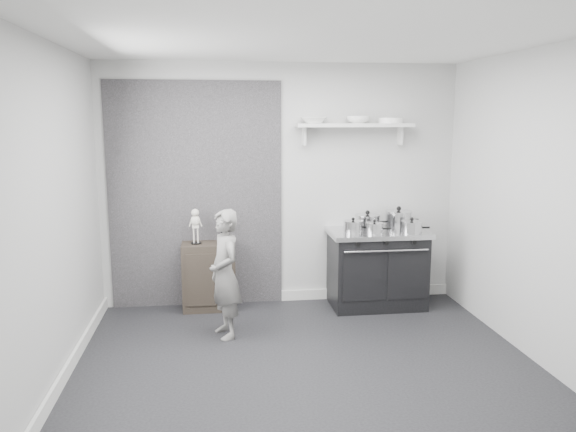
# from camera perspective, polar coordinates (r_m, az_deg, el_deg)

# --- Properties ---
(ground) EXTENTS (4.00, 4.00, 0.00)m
(ground) POSITION_cam_1_polar(r_m,az_deg,el_deg) (4.97, 1.90, -15.10)
(ground) COLOR black
(ground) RESTS_ON ground
(room_shell) EXTENTS (4.02, 3.62, 2.71)m
(room_shell) POSITION_cam_1_polar(r_m,az_deg,el_deg) (4.66, 0.63, 4.21)
(room_shell) COLOR #B1B1AF
(room_shell) RESTS_ON ground
(wall_shelf) EXTENTS (1.30, 0.26, 0.24)m
(wall_shelf) POSITION_cam_1_polar(r_m,az_deg,el_deg) (6.31, 6.75, 9.05)
(wall_shelf) COLOR silver
(wall_shelf) RESTS_ON room_shell
(stove) EXTENTS (1.08, 0.68, 0.87)m
(stove) POSITION_cam_1_polar(r_m,az_deg,el_deg) (6.40, 9.01, -5.24)
(stove) COLOR black
(stove) RESTS_ON ground
(side_cabinet) EXTENTS (0.57, 0.34, 0.75)m
(side_cabinet) POSITION_cam_1_polar(r_m,az_deg,el_deg) (6.29, -8.04, -6.08)
(side_cabinet) COLOR black
(side_cabinet) RESTS_ON ground
(child) EXTENTS (0.43, 0.53, 1.25)m
(child) POSITION_cam_1_polar(r_m,az_deg,el_deg) (5.44, -6.43, -5.87)
(child) COLOR slate
(child) RESTS_ON ground
(pot_front_left) EXTENTS (0.30, 0.21, 0.17)m
(pot_front_left) POSITION_cam_1_polar(r_m,az_deg,el_deg) (6.13, 6.63, -1.08)
(pot_front_left) COLOR silver
(pot_front_left) RESTS_ON stove
(pot_back_left) EXTENTS (0.37, 0.28, 0.21)m
(pot_back_left) POSITION_cam_1_polar(r_m,az_deg,el_deg) (6.39, 8.07, -0.54)
(pot_back_left) COLOR silver
(pot_back_left) RESTS_ON stove
(pot_back_right) EXTENTS (0.39, 0.30, 0.25)m
(pot_back_right) POSITION_cam_1_polar(r_m,az_deg,el_deg) (6.47, 11.16, -0.32)
(pot_back_right) COLOR silver
(pot_back_right) RESTS_ON stove
(pot_front_right) EXTENTS (0.32, 0.23, 0.18)m
(pot_front_right) POSITION_cam_1_polar(r_m,az_deg,el_deg) (6.20, 12.45, -1.11)
(pot_front_right) COLOR silver
(pot_front_right) RESTS_ON stove
(pot_front_center) EXTENTS (0.28, 0.20, 0.15)m
(pot_front_center) POSITION_cam_1_polar(r_m,az_deg,el_deg) (6.11, 8.77, -1.23)
(pot_front_center) COLOR silver
(pot_front_center) RESTS_ON stove
(skeleton_full) EXTENTS (0.12, 0.08, 0.44)m
(skeleton_full) POSITION_cam_1_polar(r_m,az_deg,el_deg) (6.16, -9.38, -0.78)
(skeleton_full) COLOR beige
(skeleton_full) RESTS_ON side_cabinet
(skeleton_torso) EXTENTS (0.11, 0.07, 0.39)m
(skeleton_torso) POSITION_cam_1_polar(r_m,az_deg,el_deg) (6.16, -6.77, -0.97)
(skeleton_torso) COLOR beige
(skeleton_torso) RESTS_ON side_cabinet
(bowl_large) EXTENTS (0.28, 0.28, 0.07)m
(bowl_large) POSITION_cam_1_polar(r_m,az_deg,el_deg) (6.20, 2.63, 9.70)
(bowl_large) COLOR white
(bowl_large) RESTS_ON wall_shelf
(bowl_small) EXTENTS (0.25, 0.25, 0.08)m
(bowl_small) POSITION_cam_1_polar(r_m,az_deg,el_deg) (6.31, 7.16, 9.69)
(bowl_small) COLOR white
(bowl_small) RESTS_ON wall_shelf
(plate_stack) EXTENTS (0.27, 0.27, 0.06)m
(plate_stack) POSITION_cam_1_polar(r_m,az_deg,el_deg) (6.41, 10.39, 9.52)
(plate_stack) COLOR white
(plate_stack) RESTS_ON wall_shelf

